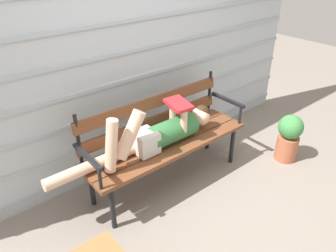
{
  "coord_description": "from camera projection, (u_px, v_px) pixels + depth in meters",
  "views": [
    {
      "loc": [
        -1.65,
        -1.91,
        2.13
      ],
      "look_at": [
        0.0,
        0.1,
        0.64
      ],
      "focal_mm": 34.95,
      "sensor_mm": 36.0,
      "label": 1
    }
  ],
  "objects": [
    {
      "name": "potted_plant",
      "position": [
        289.0,
        137.0,
        3.52
      ],
      "size": [
        0.26,
        0.26,
        0.54
      ],
      "color": "#AD5B3D",
      "rests_on": "ground"
    },
    {
      "name": "park_bench",
      "position": [
        163.0,
        135.0,
        3.11
      ],
      "size": [
        1.68,
        0.48,
        0.92
      ],
      "color": "brown",
      "rests_on": "ground"
    },
    {
      "name": "ground_plane",
      "position": [
        174.0,
        186.0,
        3.25
      ],
      "size": [
        12.0,
        12.0,
        0.0
      ],
      "primitive_type": "plane",
      "color": "gray"
    },
    {
      "name": "house_siding",
      "position": [
        132.0,
        49.0,
        3.05
      ],
      "size": [
        4.61,
        0.08,
        2.47
      ],
      "color": "#B2BCC6",
      "rests_on": "ground"
    },
    {
      "name": "reclining_person",
      "position": [
        159.0,
        133.0,
        2.95
      ],
      "size": [
        1.68,
        0.27,
        0.5
      ],
      "color": "#33703D"
    }
  ]
}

